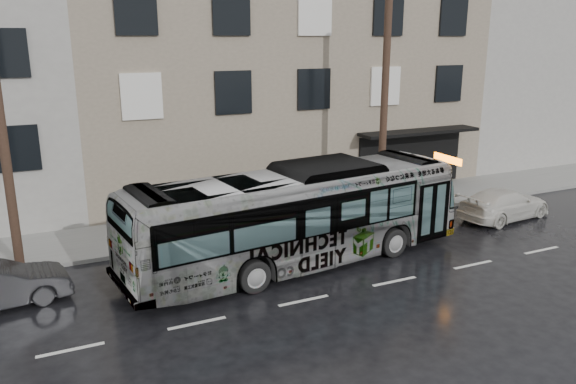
# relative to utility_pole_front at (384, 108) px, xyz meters

# --- Properties ---
(ground) EXTENTS (120.00, 120.00, 0.00)m
(ground) POSITION_rel_utility_pole_front_xyz_m (-6.50, -3.30, -4.65)
(ground) COLOR black
(ground) RESTS_ON ground
(sidewalk) EXTENTS (90.00, 3.60, 0.15)m
(sidewalk) POSITION_rel_utility_pole_front_xyz_m (-6.50, 1.60, -4.58)
(sidewalk) COLOR gray
(sidewalk) RESTS_ON ground
(building_taupe) EXTENTS (20.00, 12.00, 11.00)m
(building_taupe) POSITION_rel_utility_pole_front_xyz_m (-1.50, 9.40, 0.85)
(building_taupe) COLOR gray
(building_taupe) RESTS_ON ground
(building_filler) EXTENTS (18.00, 12.00, 12.00)m
(building_filler) POSITION_rel_utility_pole_front_xyz_m (17.50, 9.40, 1.35)
(building_filler) COLOR #A4A29B
(building_filler) RESTS_ON ground
(utility_pole_front) EXTENTS (0.30, 0.30, 9.00)m
(utility_pole_front) POSITION_rel_utility_pole_front_xyz_m (0.00, 0.00, 0.00)
(utility_pole_front) COLOR #3F2A1F
(utility_pole_front) RESTS_ON sidewalk
(utility_pole_rear) EXTENTS (0.30, 0.30, 9.00)m
(utility_pole_rear) POSITION_rel_utility_pole_front_xyz_m (-14.00, 0.00, 0.00)
(utility_pole_rear) COLOR #3F2A1F
(utility_pole_rear) RESTS_ON sidewalk
(sign_post) EXTENTS (0.06, 0.06, 2.40)m
(sign_post) POSITION_rel_utility_pole_front_xyz_m (1.10, 0.00, -3.30)
(sign_post) COLOR slate
(sign_post) RESTS_ON sidewalk
(bus) EXTENTS (12.29, 4.23, 3.35)m
(bus) POSITION_rel_utility_pole_front_xyz_m (-5.43, -3.17, -2.97)
(bus) COLOR #B2B2B2
(bus) RESTS_ON ground
(white_sedan) EXTENTS (4.66, 2.38, 1.29)m
(white_sedan) POSITION_rel_utility_pole_front_xyz_m (4.62, -2.43, -4.00)
(white_sedan) COLOR silver
(white_sedan) RESTS_ON ground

